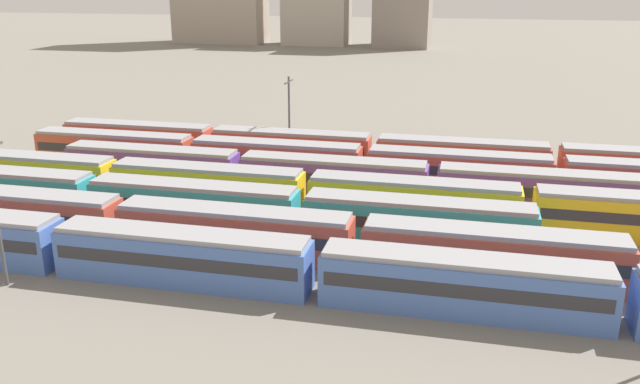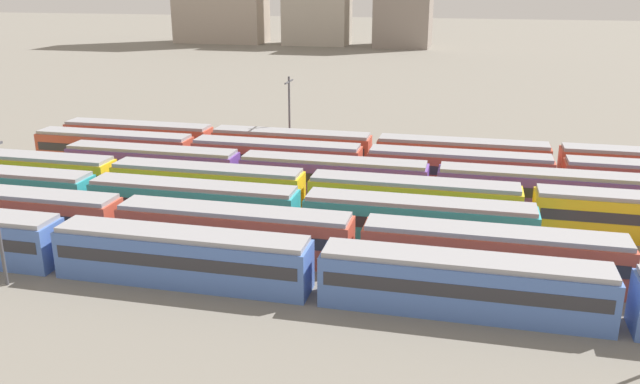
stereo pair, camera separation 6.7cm
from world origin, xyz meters
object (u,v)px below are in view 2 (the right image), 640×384
Objects in this scene: catenary_pole_1 at (289,112)px; train_track_2 at (193,204)px; train_track_3 at (307,192)px; train_track_6 at (555,162)px; train_track_5 at (365,164)px; train_track_0 at (463,284)px; train_track_1 at (358,243)px.

train_track_2 is at bearing -94.26° from catenary_pole_1.
train_track_6 is (22.60, 15.60, 0.00)m from train_track_3.
train_track_6 is at bearing 15.24° from train_track_5.
train_track_3 is (8.57, 5.20, 0.00)m from train_track_2.
train_track_6 is (31.17, 20.80, 0.00)m from train_track_2.
train_track_0 and train_track_2 have the same top height.
train_track_1 is 12.23m from train_track_3.
train_track_1 is at bearing -58.23° from train_track_3.
train_track_3 is at bearing 121.77° from train_track_1.
train_track_1 is at bearing -19.10° from train_track_2.
train_track_2 is 24.20m from catenary_pole_1.
train_track_0 is at bearing -67.97° from train_track_5.
train_track_2 and train_track_5 have the same top height.
train_track_0 is at bearing -24.71° from train_track_2.
catenary_pole_1 is at bearing 173.96° from train_track_6.
train_track_0 is at bearing -105.36° from train_track_6.
train_track_2 is at bearing -148.76° from train_track_3.
train_track_0 and train_track_1 have the same top height.
train_track_0 is 32.36m from train_track_6.
train_track_3 is at bearing -108.63° from train_track_5.
train_track_1 is at bearing -121.85° from train_track_6.
train_track_2 is 0.50× the size of train_track_6.
train_track_1 is 7.98× the size of catenary_pole_1.
train_track_3 is (-14.02, 15.60, 0.00)m from train_track_0.
catenary_pole_1 is (-13.23, 29.11, 3.32)m from train_track_1.
train_track_1 is 1.00× the size of train_track_3.
train_track_2 and train_track_3 have the same top height.
train_track_2 is 19.73m from train_track_5.
train_track_1 is 32.15m from catenary_pole_1.
train_track_5 is (-2.94, 20.80, 0.00)m from train_track_1.
train_track_0 is 20.98m from train_track_3.
catenary_pole_1 is at bearing 109.96° from train_track_3.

